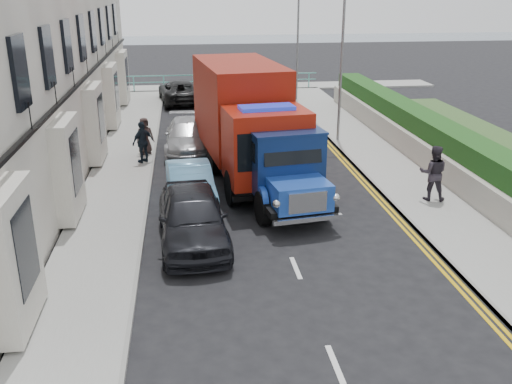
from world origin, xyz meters
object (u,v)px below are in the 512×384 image
(lamp_far, at_px, (296,35))
(parked_car_front, at_px, (192,217))
(lamp_mid, at_px, (339,54))
(bedford_lorry, at_px, (284,174))
(red_lorry, at_px, (244,118))

(lamp_far, xyz_separation_m, parked_car_front, (-6.78, -20.11, -3.21))
(lamp_mid, distance_m, parked_car_front, 12.59)
(bedford_lorry, xyz_separation_m, red_lorry, (-0.83, 3.94, 0.98))
(lamp_far, xyz_separation_m, red_lorry, (-4.64, -14.04, -1.79))
(parked_car_front, bearing_deg, lamp_far, 68.34)
(lamp_mid, bearing_deg, lamp_far, 90.00)
(lamp_far, height_order, bedford_lorry, lamp_far)
(lamp_far, bearing_deg, lamp_mid, -90.00)
(bedford_lorry, bearing_deg, lamp_mid, 56.19)
(parked_car_front, bearing_deg, bedford_lorry, 32.65)
(lamp_far, distance_m, bedford_lorry, 18.59)
(red_lorry, bearing_deg, bedford_lorry, -85.00)
(lamp_far, relative_size, parked_car_front, 1.51)
(bedford_lorry, distance_m, parked_car_front, 3.68)
(lamp_mid, xyz_separation_m, lamp_far, (0.00, 10.00, 0.00))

